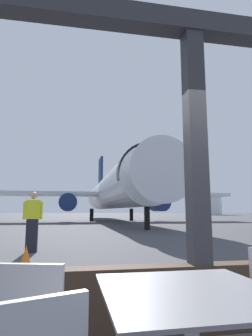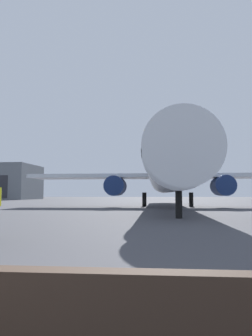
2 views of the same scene
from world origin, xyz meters
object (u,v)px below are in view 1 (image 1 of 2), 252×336
object	(u,v)px
airplane	(114,192)
traffic_cone	(25,266)
cafe_chair_window_left	(29,336)
ground_crew_worker	(33,221)
fuel_storage_tank	(206,204)

from	to	relation	value
airplane	traffic_cone	distance (m)	27.77
cafe_chair_window_left	traffic_cone	distance (m)	3.49
cafe_chair_window_left	ground_crew_worker	xyz separation A→B (m)	(-0.94, 7.15, 0.35)
ground_crew_worker	traffic_cone	distance (m)	3.78
cafe_chair_window_left	airplane	distance (m)	31.02
airplane	ground_crew_worker	distance (m)	24.20
airplane	fuel_storage_tank	size ratio (longest dim) A/B	4.18
ground_crew_worker	traffic_cone	xyz separation A→B (m)	(0.41, -3.71, -0.61)
cafe_chair_window_left	traffic_cone	world-z (taller)	cafe_chair_window_left
cafe_chair_window_left	traffic_cone	bearing A→B (deg)	98.83
fuel_storage_tank	ground_crew_worker	bearing A→B (deg)	-119.83
cafe_chair_window_left	airplane	xyz separation A→B (m)	(4.84, 30.52, 2.80)
cafe_chair_window_left	ground_crew_worker	size ratio (longest dim) A/B	0.53
ground_crew_worker	traffic_cone	bearing A→B (deg)	-83.75
traffic_cone	ground_crew_worker	bearing A→B (deg)	96.25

